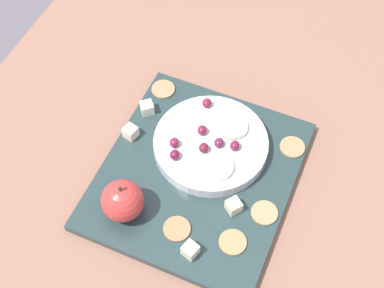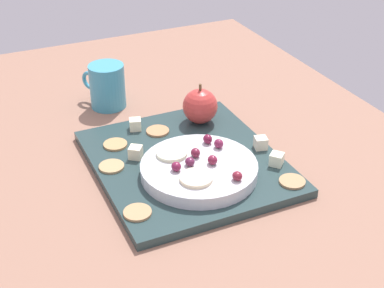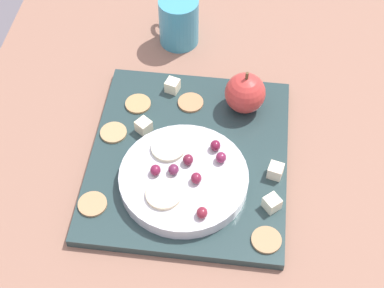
# 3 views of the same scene
# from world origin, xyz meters

# --- Properties ---
(table) EXTENTS (1.29, 0.81, 0.04)m
(table) POSITION_xyz_m (0.00, 0.00, 0.02)
(table) COLOR #8F6552
(table) RESTS_ON ground
(platter) EXTENTS (0.34, 0.30, 0.02)m
(platter) POSITION_xyz_m (-0.00, 0.03, 0.05)
(platter) COLOR #273C3D
(platter) RESTS_ON table
(serving_dish) EXTENTS (0.19, 0.19, 0.02)m
(serving_dish) POSITION_xyz_m (-0.05, 0.03, 0.07)
(serving_dish) COLOR silver
(serving_dish) RESTS_ON platter
(apple_whole) EXTENTS (0.07, 0.07, 0.07)m
(apple_whole) POSITION_xyz_m (0.11, -0.04, 0.09)
(apple_whole) COLOR #C23833
(apple_whole) RESTS_ON platter
(apple_stem) EXTENTS (0.01, 0.01, 0.01)m
(apple_stem) POSITION_xyz_m (0.11, -0.04, 0.13)
(apple_stem) COLOR brown
(apple_stem) RESTS_ON apple_whole
(cheese_cube_0) EXTENTS (0.03, 0.03, 0.02)m
(cheese_cube_0) POSITION_xyz_m (-0.08, -0.10, 0.07)
(cheese_cube_0) COLOR #ECF4CE
(cheese_cube_0) RESTS_ON platter
(cheese_cube_1) EXTENTS (0.03, 0.03, 0.02)m
(cheese_cube_1) POSITION_xyz_m (0.13, 0.08, 0.07)
(cheese_cube_1) COLOR #F8F2C7
(cheese_cube_1) RESTS_ON platter
(cheese_cube_2) EXTENTS (0.03, 0.03, 0.02)m
(cheese_cube_2) POSITION_xyz_m (-0.02, -0.10, 0.07)
(cheese_cube_2) COLOR #F9E9C7
(cheese_cube_2) RESTS_ON platter
(cheese_cube_3) EXTENTS (0.03, 0.03, 0.02)m
(cheese_cube_3) POSITION_xyz_m (0.04, 0.11, 0.07)
(cheese_cube_3) COLOR #F2E8BE
(cheese_cube_3) RESTS_ON platter
(cracker_0) EXTENTS (0.04, 0.04, 0.00)m
(cracker_0) POSITION_xyz_m (-0.13, -0.09, 0.06)
(cracker_0) COLOR tan
(cracker_0) RESTS_ON platter
(cracker_1) EXTENTS (0.04, 0.04, 0.00)m
(cracker_1) POSITION_xyz_m (0.10, 0.04, 0.06)
(cracker_1) COLOR #B37F54
(cracker_1) RESTS_ON platter
(cracker_2) EXTENTS (0.04, 0.04, 0.00)m
(cracker_2) POSITION_xyz_m (0.09, 0.13, 0.06)
(cracker_2) COLOR tan
(cracker_2) RESTS_ON platter
(cracker_3) EXTENTS (0.04, 0.04, 0.00)m
(cracker_3) POSITION_xyz_m (0.03, 0.16, 0.06)
(cracker_3) COLOR tan
(cracker_3) RESTS_ON platter
(cracker_4) EXTENTS (0.04, 0.04, 0.00)m
(cracker_4) POSITION_xyz_m (-0.11, 0.16, 0.06)
(cracker_4) COLOR tan
(cracker_4) RESTS_ON platter
(grape_0) EXTENTS (0.02, 0.02, 0.02)m
(grape_0) POSITION_xyz_m (0.00, -0.01, 0.08)
(grape_0) COLOR maroon
(grape_0) RESTS_ON serving_dish
(grape_1) EXTENTS (0.02, 0.02, 0.02)m
(grape_1) POSITION_xyz_m (-0.06, 0.01, 0.08)
(grape_1) COLOR maroon
(grape_1) RESTS_ON serving_dish
(grape_2) EXTENTS (0.02, 0.02, 0.01)m
(grape_2) POSITION_xyz_m (-0.05, 0.07, 0.08)
(grape_2) COLOR maroon
(grape_2) RESTS_ON serving_dish
(grape_3) EXTENTS (0.02, 0.02, 0.02)m
(grape_3) POSITION_xyz_m (-0.02, -0.02, 0.08)
(grape_3) COLOR maroon
(grape_3) RESTS_ON serving_dish
(grape_4) EXTENTS (0.02, 0.02, 0.01)m
(grape_4) POSITION_xyz_m (-0.05, 0.05, 0.08)
(grape_4) COLOR #622242
(grape_4) RESTS_ON serving_dish
(grape_5) EXTENTS (0.02, 0.02, 0.01)m
(grape_5) POSITION_xyz_m (-0.12, 0.00, 0.08)
(grape_5) COLOR maroon
(grape_5) RESTS_ON serving_dish
(grape_6) EXTENTS (0.02, 0.02, 0.02)m
(grape_6) POSITION_xyz_m (-0.03, 0.03, 0.08)
(grape_6) COLOR maroon
(grape_6) RESTS_ON serving_dish
(apple_slice_0) EXTENTS (0.05, 0.05, 0.01)m
(apple_slice_0) POSITION_xyz_m (-0.09, 0.06, 0.08)
(apple_slice_0) COLOR beige
(apple_slice_0) RESTS_ON serving_dish
(apple_slice_1) EXTENTS (0.05, 0.05, 0.01)m
(apple_slice_1) POSITION_xyz_m (-0.01, 0.06, 0.08)
(apple_slice_1) COLOR beige
(apple_slice_1) RESTS_ON serving_dish
(cup) EXTENTS (0.09, 0.07, 0.09)m
(cup) POSITION_xyz_m (0.27, 0.09, 0.08)
(cup) COLOR teal
(cup) RESTS_ON table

